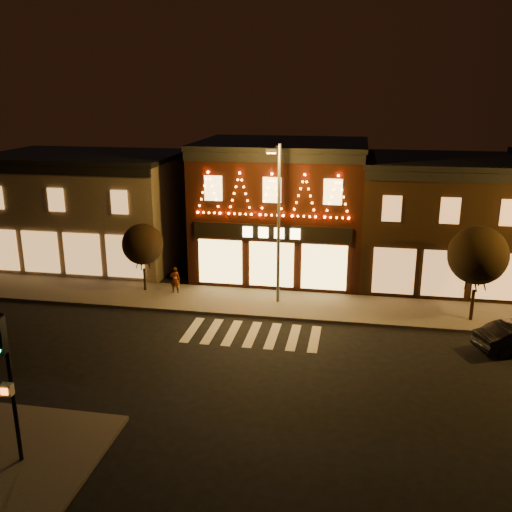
# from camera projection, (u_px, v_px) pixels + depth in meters

# --- Properties ---
(ground) EXTENTS (120.00, 120.00, 0.00)m
(ground) POSITION_uv_depth(u_px,v_px,m) (235.00, 374.00, 23.68)
(ground) COLOR black
(ground) RESTS_ON ground
(sidewalk_far) EXTENTS (44.00, 4.00, 0.15)m
(sidewalk_far) POSITION_uv_depth(u_px,v_px,m) (302.00, 306.00, 30.86)
(sidewalk_far) COLOR #47423D
(sidewalk_far) RESTS_ON ground
(building_left) EXTENTS (12.20, 8.28, 7.30)m
(building_left) POSITION_uv_depth(u_px,v_px,m) (89.00, 208.00, 38.05)
(building_left) COLOR brown
(building_left) RESTS_ON ground
(building_pulp) EXTENTS (10.20, 8.34, 8.30)m
(building_pulp) POSITION_uv_depth(u_px,v_px,m) (282.00, 208.00, 35.67)
(building_pulp) COLOR black
(building_pulp) RESTS_ON ground
(building_right_a) EXTENTS (9.20, 8.28, 7.50)m
(building_right_a) POSITION_uv_depth(u_px,v_px,m) (438.00, 220.00, 34.18)
(building_right_a) COLOR #322011
(building_right_a) RESTS_ON ground
(traffic_signal_near) EXTENTS (0.37, 0.52, 4.98)m
(traffic_signal_near) POSITION_uv_depth(u_px,v_px,m) (4.00, 361.00, 16.86)
(traffic_signal_near) COLOR black
(traffic_signal_near) RESTS_ON sidewalk_near
(streetlamp_mid) EXTENTS (0.56, 1.96, 8.54)m
(streetlamp_mid) POSITION_uv_depth(u_px,v_px,m) (278.00, 213.00, 29.61)
(streetlamp_mid) COLOR #59595E
(streetlamp_mid) RESTS_ON sidewalk_far
(tree_left) EXTENTS (2.34, 2.34, 3.91)m
(tree_left) POSITION_uv_depth(u_px,v_px,m) (143.00, 244.00, 32.27)
(tree_left) COLOR black
(tree_left) RESTS_ON sidewalk_far
(tree_right) EXTENTS (2.90, 2.90, 4.85)m
(tree_right) POSITION_uv_depth(u_px,v_px,m) (478.00, 255.00, 27.85)
(tree_right) COLOR black
(tree_right) RESTS_ON sidewalk_far
(pedestrian) EXTENTS (0.61, 0.45, 1.54)m
(pedestrian) POSITION_uv_depth(u_px,v_px,m) (175.00, 280.00, 32.38)
(pedestrian) COLOR gray
(pedestrian) RESTS_ON sidewalk_far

